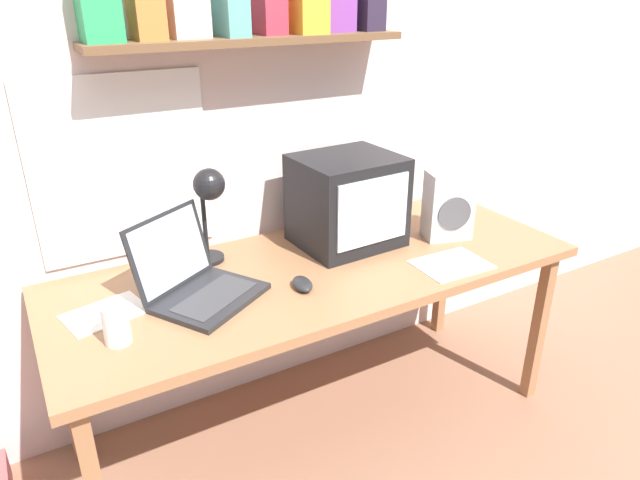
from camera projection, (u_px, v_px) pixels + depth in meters
name	position (u px, v px, depth m)	size (l,w,h in m)	color
ground_plane	(320.00, 422.00, 2.31)	(12.00, 12.00, 0.00)	#8F634B
back_wall	(263.00, 78.00, 2.09)	(5.60, 0.24, 2.60)	beige
corner_desk	(320.00, 279.00, 2.04)	(1.86, 0.71, 0.71)	#986743
crt_monitor	(347.00, 201.00, 2.13)	(0.38, 0.34, 0.34)	black
laptop	(193.00, 277.00, 1.80)	(0.43, 0.43, 0.26)	#232326
desk_lamp	(209.00, 197.00, 1.91)	(0.12, 0.18, 0.36)	black
juice_glass	(116.00, 326.00, 1.57)	(0.07, 0.07, 0.12)	white
space_heater	(448.00, 205.00, 2.19)	(0.20, 0.16, 0.26)	silver
computer_mouse	(302.00, 284.00, 1.86)	(0.08, 0.11, 0.03)	#232326
loose_paper_near_laptop	(451.00, 264.00, 2.02)	(0.26, 0.20, 0.00)	white
open_notebook	(105.00, 313.00, 1.72)	(0.26, 0.21, 0.00)	silver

